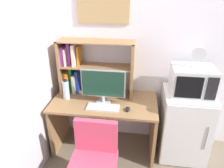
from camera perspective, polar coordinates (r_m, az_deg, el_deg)
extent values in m
cube|color=silver|center=(2.76, 27.26, 8.06)|extent=(6.40, 0.04, 2.60)
cube|color=#997047|center=(2.55, -2.13, -4.89)|extent=(1.28, 0.66, 0.03)
cube|color=#997047|center=(2.91, -14.34, -10.02)|extent=(0.04, 0.60, 0.70)
cube|color=#997047|center=(2.73, 11.21, -12.24)|extent=(0.04, 0.60, 0.70)
cube|color=#997047|center=(2.71, -13.48, 4.74)|extent=(0.03, 0.27, 0.69)
cube|color=#997047|center=(2.54, 5.60, 3.88)|extent=(0.03, 0.27, 0.69)
cube|color=#997047|center=(2.48, -4.51, 11.64)|extent=(0.92, 0.27, 0.01)
cube|color=#997047|center=(2.58, -4.27, 4.88)|extent=(0.85, 0.27, 0.01)
cube|color=orange|center=(2.80, -12.29, 0.96)|extent=(0.03, 0.19, 0.28)
cube|color=orange|center=(2.78, -11.61, 0.85)|extent=(0.04, 0.22, 0.28)
cube|color=#197233|center=(2.76, -10.76, 1.42)|extent=(0.03, 0.18, 0.33)
cube|color=silver|center=(2.76, -9.98, 0.41)|extent=(0.03, 0.22, 0.24)
cube|color=navy|center=(2.75, -9.22, 1.04)|extent=(0.03, 0.18, 0.30)
cube|color=purple|center=(2.66, -12.99, 7.83)|extent=(0.04, 0.21, 0.24)
cube|color=silver|center=(2.65, -12.24, 7.57)|extent=(0.02, 0.22, 0.21)
cube|color=purple|center=(2.65, -11.45, 8.26)|extent=(0.04, 0.15, 0.27)
cube|color=#B21E1E|center=(2.64, -10.65, 7.92)|extent=(0.02, 0.16, 0.24)
cube|color=silver|center=(2.61, -10.08, 8.09)|extent=(0.04, 0.22, 0.27)
cube|color=orange|center=(2.62, -9.05, 7.89)|extent=(0.03, 0.15, 0.24)
cylinder|color=#B7B7BC|center=(2.50, -2.39, -5.02)|extent=(0.17, 0.17, 0.02)
cylinder|color=#B7B7BC|center=(2.47, -2.41, -4.03)|extent=(0.04, 0.04, 0.08)
cube|color=#B7B7BC|center=(2.38, -2.47, 0.11)|extent=(0.52, 0.01, 0.33)
cube|color=#193D2D|center=(2.38, -2.49, 0.06)|extent=(0.49, 0.02, 0.31)
cube|color=silver|center=(2.39, -2.43, -6.48)|extent=(0.37, 0.15, 0.02)
ellipsoid|color=black|center=(2.35, 4.33, -6.86)|extent=(0.05, 0.09, 0.04)
cylinder|color=silver|center=(2.59, -12.50, -1.64)|extent=(0.08, 0.08, 0.23)
cylinder|color=black|center=(2.54, -12.78, 0.93)|extent=(0.04, 0.04, 0.02)
cube|color=white|center=(2.77, 19.06, -10.46)|extent=(0.56, 0.53, 0.88)
cube|color=white|center=(2.56, 20.06, -14.00)|extent=(0.53, 0.01, 0.84)
cylinder|color=#B2B2B7|center=(2.57, 24.59, -13.38)|extent=(0.01, 0.01, 0.31)
cube|color=silver|center=(2.47, 21.04, 0.85)|extent=(0.46, 0.35, 0.32)
cube|color=black|center=(2.30, 20.37, -0.95)|extent=(0.27, 0.01, 0.24)
cube|color=black|center=(2.36, 25.74, -1.26)|extent=(0.11, 0.01, 0.26)
cylinder|color=silver|center=(2.42, 22.11, 4.37)|extent=(0.11, 0.11, 0.01)
cylinder|color=silver|center=(2.41, 22.27, 5.26)|extent=(0.02, 0.02, 0.07)
cylinder|color=silver|center=(2.36, 22.76, 7.62)|extent=(0.15, 0.03, 0.15)
cube|color=#D84766|center=(2.13, -5.41, -21.80)|extent=(0.45, 0.45, 0.07)
cube|color=#D84766|center=(2.13, -4.40, -13.90)|extent=(0.43, 0.06, 0.36)
cube|color=tan|center=(2.52, -2.54, 21.45)|extent=(0.61, 0.02, 0.46)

